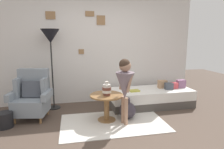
{
  "coord_description": "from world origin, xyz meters",
  "views": [
    {
      "loc": [
        -0.65,
        -2.88,
        1.57
      ],
      "look_at": [
        0.15,
        0.95,
        0.85
      ],
      "focal_mm": 31.56,
      "sensor_mm": 36.0,
      "label": 1
    }
  ],
  "objects_px": {
    "vase_striped": "(107,90)",
    "book_on_daybed": "(134,91)",
    "daybed": "(150,97)",
    "floor_lamp": "(50,39)",
    "magazine_basket": "(5,120)",
    "person_child": "(125,83)",
    "side_table": "(107,102)",
    "demijohn_near": "(127,110)",
    "armchair": "(32,96)"
  },
  "relations": [
    {
      "from": "vase_striped",
      "to": "book_on_daybed",
      "type": "height_order",
      "value": "vase_striped"
    },
    {
      "from": "daybed",
      "to": "floor_lamp",
      "type": "relative_size",
      "value": 1.08
    },
    {
      "from": "vase_striped",
      "to": "magazine_basket",
      "type": "distance_m",
      "value": 1.9
    },
    {
      "from": "daybed",
      "to": "floor_lamp",
      "type": "height_order",
      "value": "floor_lamp"
    },
    {
      "from": "person_child",
      "to": "book_on_daybed",
      "type": "xyz_separation_m",
      "value": [
        0.44,
        0.76,
        -0.37
      ]
    },
    {
      "from": "side_table",
      "to": "magazine_basket",
      "type": "xyz_separation_m",
      "value": [
        -1.83,
        0.06,
        -0.24
      ]
    },
    {
      "from": "side_table",
      "to": "vase_striped",
      "type": "height_order",
      "value": "vase_striped"
    },
    {
      "from": "person_child",
      "to": "demijohn_near",
      "type": "relative_size",
      "value": 2.9
    },
    {
      "from": "person_child",
      "to": "side_table",
      "type": "bearing_deg",
      "value": 140.91
    },
    {
      "from": "vase_striped",
      "to": "person_child",
      "type": "bearing_deg",
      "value": -32.61
    },
    {
      "from": "floor_lamp",
      "to": "book_on_daybed",
      "type": "distance_m",
      "value": 2.15
    },
    {
      "from": "floor_lamp",
      "to": "armchair",
      "type": "bearing_deg",
      "value": -127.87
    },
    {
      "from": "book_on_daybed",
      "to": "demijohn_near",
      "type": "relative_size",
      "value": 0.52
    },
    {
      "from": "armchair",
      "to": "side_table",
      "type": "height_order",
      "value": "armchair"
    },
    {
      "from": "book_on_daybed",
      "to": "armchair",
      "type": "bearing_deg",
      "value": -177.81
    },
    {
      "from": "floor_lamp",
      "to": "magazine_basket",
      "type": "xyz_separation_m",
      "value": [
        -0.78,
        -0.85,
        -1.41
      ]
    },
    {
      "from": "daybed",
      "to": "demijohn_near",
      "type": "xyz_separation_m",
      "value": [
        -0.74,
        -0.62,
        -0.03
      ]
    },
    {
      "from": "daybed",
      "to": "vase_striped",
      "type": "xyz_separation_m",
      "value": [
        -1.16,
        -0.67,
        0.43
      ]
    },
    {
      "from": "book_on_daybed",
      "to": "side_table",
      "type": "bearing_deg",
      "value": -144.29
    },
    {
      "from": "floor_lamp",
      "to": "vase_striped",
      "type": "bearing_deg",
      "value": -42.56
    },
    {
      "from": "side_table",
      "to": "demijohn_near",
      "type": "bearing_deg",
      "value": 0.51
    },
    {
      "from": "vase_striped",
      "to": "book_on_daybed",
      "type": "relative_size",
      "value": 1.21
    },
    {
      "from": "magazine_basket",
      "to": "book_on_daybed",
      "type": "bearing_deg",
      "value": 10.2
    },
    {
      "from": "demijohn_near",
      "to": "vase_striped",
      "type": "bearing_deg",
      "value": -173.14
    },
    {
      "from": "demijohn_near",
      "to": "floor_lamp",
      "type": "bearing_deg",
      "value": 148.26
    },
    {
      "from": "side_table",
      "to": "floor_lamp",
      "type": "distance_m",
      "value": 1.82
    },
    {
      "from": "armchair",
      "to": "daybed",
      "type": "distance_m",
      "value": 2.6
    },
    {
      "from": "daybed",
      "to": "person_child",
      "type": "bearing_deg",
      "value": -135.22
    },
    {
      "from": "person_child",
      "to": "book_on_daybed",
      "type": "distance_m",
      "value": 0.96
    },
    {
      "from": "vase_striped",
      "to": "floor_lamp",
      "type": "height_order",
      "value": "floor_lamp"
    },
    {
      "from": "floor_lamp",
      "to": "magazine_basket",
      "type": "height_order",
      "value": "floor_lamp"
    },
    {
      "from": "side_table",
      "to": "floor_lamp",
      "type": "height_order",
      "value": "floor_lamp"
    },
    {
      "from": "armchair",
      "to": "book_on_daybed",
      "type": "relative_size",
      "value": 4.41
    },
    {
      "from": "floor_lamp",
      "to": "book_on_daybed",
      "type": "height_order",
      "value": "floor_lamp"
    },
    {
      "from": "magazine_basket",
      "to": "person_child",
      "type": "bearing_deg",
      "value": -8.07
    },
    {
      "from": "floor_lamp",
      "to": "demijohn_near",
      "type": "bearing_deg",
      "value": -31.74
    },
    {
      "from": "vase_striped",
      "to": "book_on_daybed",
      "type": "xyz_separation_m",
      "value": [
        0.74,
        0.57,
        -0.21
      ]
    },
    {
      "from": "side_table",
      "to": "person_child",
      "type": "bearing_deg",
      "value": -39.09
    },
    {
      "from": "armchair",
      "to": "side_table",
      "type": "xyz_separation_m",
      "value": [
        1.42,
        -0.44,
        -0.06
      ]
    },
    {
      "from": "daybed",
      "to": "person_child",
      "type": "relative_size",
      "value": 1.57
    },
    {
      "from": "side_table",
      "to": "demijohn_near",
      "type": "relative_size",
      "value": 1.51
    },
    {
      "from": "vase_striped",
      "to": "person_child",
      "type": "relative_size",
      "value": 0.22
    },
    {
      "from": "armchair",
      "to": "book_on_daybed",
      "type": "bearing_deg",
      "value": 2.19
    },
    {
      "from": "book_on_daybed",
      "to": "magazine_basket",
      "type": "xyz_separation_m",
      "value": [
        -2.56,
        -0.46,
        -0.28
      ]
    },
    {
      "from": "side_table",
      "to": "floor_lamp",
      "type": "bearing_deg",
      "value": 139.01
    },
    {
      "from": "person_child",
      "to": "demijohn_near",
      "type": "xyz_separation_m",
      "value": [
        0.13,
        0.24,
        -0.62
      ]
    },
    {
      "from": "floor_lamp",
      "to": "person_child",
      "type": "height_order",
      "value": "floor_lamp"
    },
    {
      "from": "armchair",
      "to": "person_child",
      "type": "distance_m",
      "value": 1.88
    },
    {
      "from": "armchair",
      "to": "person_child",
      "type": "relative_size",
      "value": 0.8
    },
    {
      "from": "vase_striped",
      "to": "book_on_daybed",
      "type": "distance_m",
      "value": 0.96
    }
  ]
}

